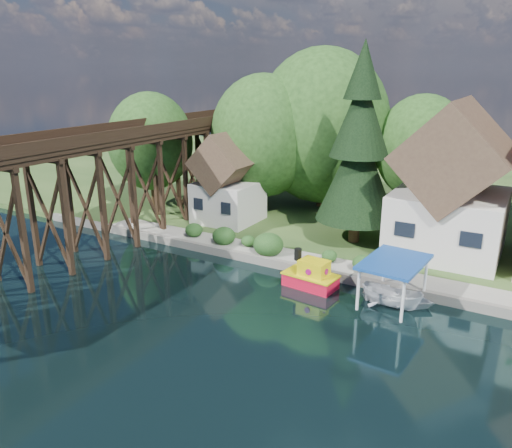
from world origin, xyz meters
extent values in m
plane|color=black|center=(0.00, 0.00, 0.00)|extent=(140.00, 140.00, 0.00)
cube|color=#27451B|center=(0.00, 34.00, 0.25)|extent=(140.00, 52.00, 0.50)
cube|color=slate|center=(4.00, 8.00, 0.31)|extent=(60.00, 0.40, 0.62)
cube|color=gray|center=(6.00, 9.30, 0.53)|extent=(50.00, 2.60, 0.06)
cube|color=black|center=(-16.00, -3.20, 4.00)|extent=(4.00, 0.36, 8.00)
cube|color=black|center=(-16.00, 0.00, 4.00)|extent=(4.00, 0.36, 8.00)
cube|color=black|center=(-16.00, 3.20, 4.00)|extent=(4.00, 0.36, 8.00)
cube|color=black|center=(-16.00, 6.40, 4.00)|extent=(4.00, 0.36, 8.00)
cube|color=black|center=(-16.00, 9.60, 4.00)|extent=(4.00, 0.36, 8.00)
cube|color=black|center=(-16.00, 12.80, 4.00)|extent=(4.00, 0.36, 8.00)
cube|color=black|center=(-16.00, 16.00, 4.00)|extent=(4.00, 0.36, 8.00)
cube|color=black|center=(-16.00, 19.20, 4.00)|extent=(4.00, 0.36, 8.00)
cube|color=black|center=(-16.00, 22.40, 4.00)|extent=(4.00, 0.36, 8.00)
cube|color=black|center=(-16.00, 25.60, 4.00)|extent=(4.00, 0.36, 8.00)
cube|color=black|center=(-17.75, 6.00, 8.05)|extent=(0.35, 44.00, 0.35)
cube|color=black|center=(-14.25, 6.00, 8.05)|extent=(0.35, 44.00, 0.35)
cube|color=black|center=(-16.00, 6.00, 8.35)|extent=(4.00, 44.00, 0.30)
cube|color=black|center=(-18.00, 6.00, 8.90)|extent=(0.12, 44.00, 0.80)
cube|color=black|center=(-14.00, 6.00, 8.90)|extent=(0.12, 44.00, 0.80)
cube|color=silver|center=(7.00, 16.00, 2.75)|extent=(7.50, 8.00, 4.50)
cube|color=#483226|center=(7.00, 16.00, 7.70)|extent=(7.64, 8.64, 7.64)
cube|color=black|center=(4.90, 11.96, 2.98)|extent=(1.35, 0.08, 1.00)
cube|color=black|center=(9.10, 11.96, 2.98)|extent=(1.35, 0.08, 1.00)
cube|color=silver|center=(-11.00, 14.50, 2.25)|extent=(5.00, 5.00, 3.50)
cube|color=#483226|center=(-11.00, 14.50, 5.80)|extent=(5.09, 5.40, 5.09)
cube|color=black|center=(-12.40, 11.96, 2.43)|extent=(0.90, 0.08, 1.00)
cube|color=black|center=(-9.60, 11.96, 2.43)|extent=(0.90, 0.08, 1.00)
cylinder|color=#382314|center=(-10.00, 19.00, 2.75)|extent=(0.50, 0.50, 4.50)
ellipsoid|color=#1F4017|center=(-10.00, 19.00, 7.50)|extent=(4.40, 4.40, 5.06)
cylinder|color=#382314|center=(-6.00, 23.00, 2.98)|extent=(0.50, 0.50, 4.95)
ellipsoid|color=#1F4017|center=(-6.00, 23.00, 8.20)|extent=(5.00, 5.00, 5.75)
cylinder|color=#382314|center=(3.00, 24.00, 2.52)|extent=(0.50, 0.50, 4.05)
ellipsoid|color=#1F4017|center=(3.00, 24.00, 6.80)|extent=(4.00, 4.00, 4.60)
cylinder|color=#382314|center=(-20.00, 15.00, 2.52)|extent=(0.50, 0.50, 4.05)
ellipsoid|color=#1F4017|center=(-20.00, 15.00, 6.80)|extent=(4.00, 4.00, 4.60)
ellipsoid|color=#194017|center=(-8.00, 9.20, 1.27)|extent=(1.98, 1.98, 1.53)
ellipsoid|color=#194017|center=(-6.00, 9.50, 1.09)|extent=(1.54, 1.54, 1.19)
ellipsoid|color=#194017|center=(-4.00, 9.00, 1.35)|extent=(2.20, 2.20, 1.70)
ellipsoid|color=#194017|center=(-11.00, 9.40, 1.18)|extent=(1.76, 1.76, 1.36)
ellipsoid|color=#194017|center=(0.50, 9.60, 1.09)|extent=(1.54, 1.54, 1.19)
ellipsoid|color=#194017|center=(3.00, 9.30, 1.18)|extent=(1.76, 1.76, 1.36)
cylinder|color=#382314|center=(0.45, 14.75, 1.88)|extent=(0.83, 0.83, 2.76)
cone|color=black|center=(0.45, 14.75, 6.02)|extent=(6.07, 6.07, 7.36)
cone|color=black|center=(0.45, 14.75, 10.15)|extent=(4.41, 4.41, 5.98)
cone|color=black|center=(0.45, 14.75, 13.37)|extent=(2.76, 2.76, 4.14)
cube|color=red|center=(0.57, 6.27, 0.38)|extent=(3.45, 2.09, 0.88)
cube|color=#D8C50B|center=(0.57, 6.27, 0.85)|extent=(3.57, 2.21, 0.11)
cube|color=#D8C50B|center=(0.79, 6.25, 1.31)|extent=(1.88, 1.49, 1.09)
cylinder|color=black|center=(-0.41, 6.38, 2.02)|extent=(0.48, 0.48, 0.77)
cylinder|color=#950B61|center=(0.72, 5.58, 1.31)|extent=(0.40, 0.13, 0.39)
cylinder|color=#950B61|center=(0.86, 6.92, 1.31)|extent=(0.40, 0.13, 0.39)
cylinder|color=#950B61|center=(1.66, 6.16, 1.31)|extent=(0.13, 0.40, 0.39)
imported|color=white|center=(6.05, 6.83, 0.43)|extent=(4.25, 3.09, 0.86)
imported|color=silver|center=(5.83, 6.07, 0.71)|extent=(3.79, 1.69, 1.42)
cube|color=#164494|center=(5.83, 6.07, 2.85)|extent=(3.51, 4.81, 0.17)
cylinder|color=white|center=(6.94, 3.97, 1.57)|extent=(0.17, 0.17, 2.57)
cylinder|color=white|center=(7.28, 7.94, 1.57)|extent=(0.17, 0.17, 2.57)
cylinder|color=white|center=(4.39, 4.19, 1.57)|extent=(0.17, 0.17, 2.57)
cylinder|color=white|center=(4.73, 8.16, 1.57)|extent=(0.17, 0.17, 2.57)
camera|label=1|loc=(12.23, -20.91, 13.48)|focal=35.00mm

